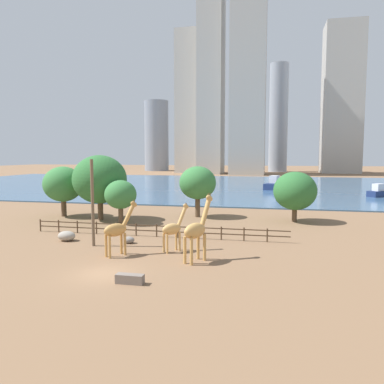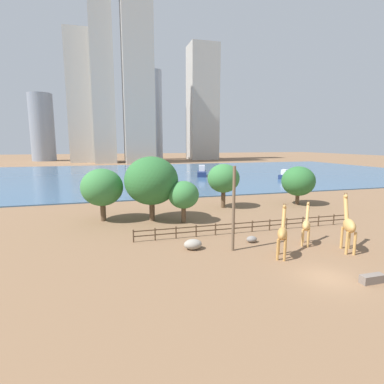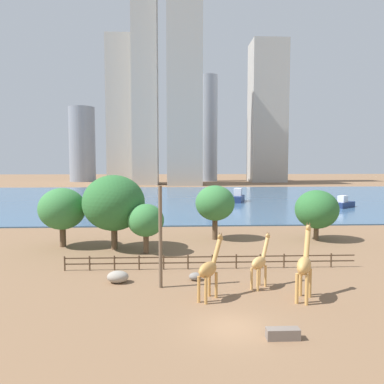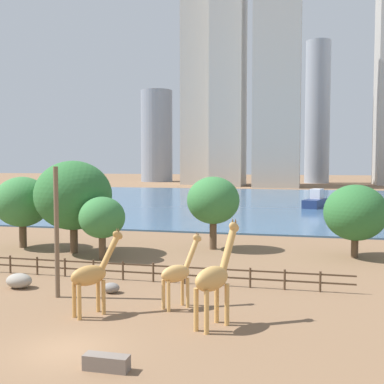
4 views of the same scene
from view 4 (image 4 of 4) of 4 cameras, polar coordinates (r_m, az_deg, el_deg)
The scene contains 21 objects.
ground_plane at distance 99.26m, azimuth 7.58°, elevation -1.08°, with size 400.00×400.00×0.00m, color brown.
harbor_water at distance 96.27m, azimuth 7.40°, elevation -1.16°, with size 180.00×86.00×0.20m, color #3D6084.
giraffe_tall at distance 26.14m, azimuth -11.78°, elevation -9.58°, with size 2.32×2.93×4.49m.
giraffe_companion at distance 23.77m, azimuth 2.66°, elevation -10.10°, with size 2.13×3.31×5.21m.
giraffe_young at distance 26.88m, azimuth -1.68°, elevation -9.57°, with size 2.16×2.45×4.13m.
utility_pole at distance 29.66m, azimuth -15.75°, elevation -4.63°, with size 0.28×0.28×7.80m, color brown.
boulder_near_fence at distance 33.16m, azimuth -19.82°, elevation -9.86°, with size 1.70×1.26×0.95m, color gray.
boulder_by_pole at distance 30.61m, azimuth -9.55°, elevation -11.13°, with size 1.05×0.84×0.63m, color gray.
feeding_trough at distance 20.06m, azimuth -10.10°, elevation -19.28°, with size 1.80×0.60×0.60m, color #72665B.
enclosure_fence at distance 32.98m, azimuth -5.43°, elevation -9.22°, with size 26.12×0.14×1.30m.
tree_left_large at distance 47.84m, azimuth -19.48°, elevation -1.12°, with size 5.21×5.21×6.67m.
tree_center_broad at distance 40.18m, azimuth -10.62°, elevation -3.03°, with size 3.79×3.79×5.21m.
tree_right_tall at distance 43.48m, azimuth -13.89°, elevation -0.40°, with size 6.75×6.75×8.17m.
tree_left_small at distance 42.59m, azimuth 18.80°, elevation -2.34°, with size 5.22×5.22×6.17m.
tree_right_small at distance 44.20m, azimuth 2.53°, elevation -1.03°, with size 4.84×4.84×6.71m.
boat_ferry at distance 85.63m, azimuth 14.44°, elevation -1.05°, with size 4.58×7.61×3.15m.
skyline_block_central at distance 167.19m, azimuth 4.38°, elevation 17.70°, with size 10.43×15.04×97.54m, color #B7B2A8.
skyline_tower_glass at distance 187.36m, azimuth 14.65°, elevation 9.09°, with size 9.08×9.08×52.59m, color #939EAD.
skyline_block_left at distance 159.26m, azimuth 10.16°, elevation 16.30°, with size 14.32×15.90×86.31m, color #B7B2A8.
skyline_block_right at distance 195.92m, azimuth -4.21°, elevation 6.61°, with size 12.69×12.69×36.59m, color gray.
skyline_tower_short at distance 172.97m, azimuth 1.61°, elevation 11.73°, with size 16.08×9.92×64.93m, color #B7B2A8.
Camera 4 is at (9.96, -18.42, 8.09)m, focal length 45.00 mm.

